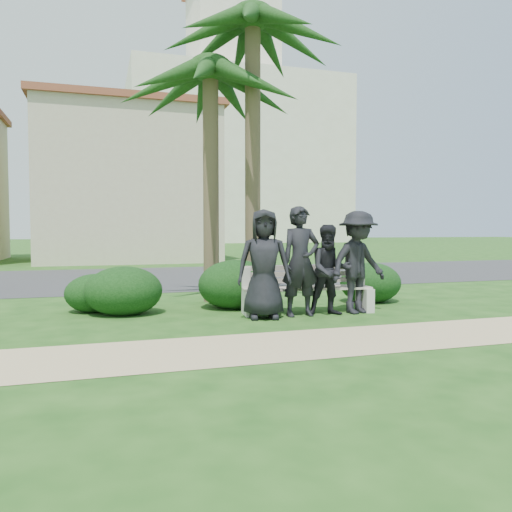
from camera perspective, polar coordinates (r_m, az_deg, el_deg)
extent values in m
plane|color=#1A4313|center=(8.23, -0.63, -7.38)|extent=(160.00, 160.00, 0.00)
cube|color=tan|center=(6.56, 3.97, -10.07)|extent=(30.00, 1.60, 0.01)
cube|color=#2D2D30|center=(15.99, -8.91, -2.36)|extent=(160.00, 8.00, 0.01)
cube|color=#BFB18F|center=(25.86, -14.48, 7.38)|extent=(8.00, 8.00, 7.00)
cube|color=brown|center=(26.40, -14.58, 15.30)|extent=(8.40, 8.40, 0.30)
cube|color=beige|center=(65.40, -2.79, 10.48)|extent=(26.00, 18.00, 20.00)
cube|color=beige|center=(69.32, -2.83, 23.71)|extent=(10.00, 10.00, 12.00)
cube|color=#AD9F91|center=(8.96, 5.95, -3.72)|extent=(2.37, 0.77, 0.04)
cube|color=#AD9F91|center=(9.15, 5.38, -2.06)|extent=(2.32, 0.28, 0.27)
cube|color=beige|center=(8.62, -0.73, -5.47)|extent=(0.21, 0.55, 0.43)
cube|color=beige|center=(9.47, 12.01, -4.77)|extent=(0.21, 0.55, 0.43)
imported|color=black|center=(8.31, 0.92, -0.92)|extent=(0.99, 0.75, 1.83)
imported|color=black|center=(8.57, 5.13, -0.61)|extent=(0.71, 0.48, 1.89)
imported|color=black|center=(8.74, 8.45, -1.59)|extent=(0.84, 0.69, 1.57)
imported|color=black|center=(9.01, 11.58, -0.71)|extent=(1.30, 0.95, 1.82)
ellipsoid|color=black|center=(9.51, -17.84, -3.94)|extent=(1.09, 0.90, 0.71)
ellipsoid|color=black|center=(9.05, -14.89, -3.72)|extent=(1.35, 1.11, 0.88)
ellipsoid|color=black|center=(9.71, -2.59, -3.37)|extent=(1.25, 1.03, 0.81)
ellipsoid|color=black|center=(9.49, -2.28, -3.10)|extent=(1.46, 1.20, 0.95)
ellipsoid|color=black|center=(10.52, 12.94, -2.86)|extent=(1.29, 1.07, 0.84)
cylinder|color=brown|center=(10.37, -5.17, 7.97)|extent=(0.32, 0.32, 4.76)
cylinder|color=brown|center=(10.48, -0.38, 10.85)|extent=(0.32, 0.32, 5.83)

